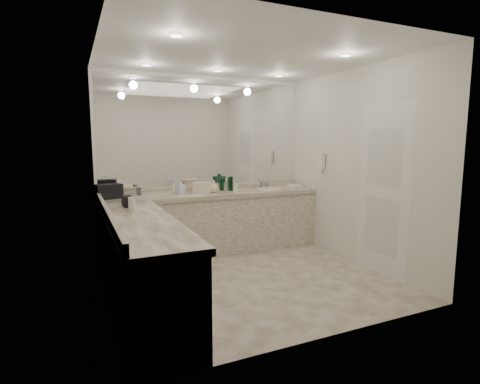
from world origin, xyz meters
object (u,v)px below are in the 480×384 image
wall_phone (322,161)px  soap_bottle_a (174,187)px  soap_bottle_c (213,186)px  sink (270,189)px  hand_towel (295,186)px  black_toiletry_bag (109,192)px  soap_bottle_b (180,187)px  cream_cosmetic_case (202,187)px

wall_phone → soap_bottle_a: (-2.11, 0.58, -0.36)m
soap_bottle_a → soap_bottle_c: bearing=-12.7°
sink → hand_towel: 0.48m
wall_phone → hand_towel: wall_phone is taller
black_toiletry_bag → soap_bottle_b: 0.97m
cream_cosmetic_case → black_toiletry_bag: bearing=-153.8°
cream_cosmetic_case → soap_bottle_c: soap_bottle_c is taller
sink → soap_bottle_c: soap_bottle_c is taller
wall_phone → black_toiletry_bag: (-3.00, 0.48, -0.36)m
wall_phone → black_toiletry_bag: size_ratio=0.75×
black_toiletry_bag → soap_bottle_b: soap_bottle_b is taller
black_toiletry_bag → soap_bottle_b: (0.97, 0.04, 0.01)m
cream_cosmetic_case → soap_bottle_b: (-0.33, -0.02, 0.03)m
wall_phone → hand_towel: size_ratio=0.99×
cream_cosmetic_case → soap_bottle_a: size_ratio=1.39×
soap_bottle_c → hand_towel: bearing=2.3°
sink → cream_cosmetic_case: (-1.10, 0.04, 0.08)m
sink → soap_bottle_a: 1.51m
soap_bottle_c → sink: bearing=2.7°
soap_bottle_a → soap_bottle_b: 0.10m
hand_towel → soap_bottle_b: soap_bottle_b is taller
soap_bottle_a → soap_bottle_b: soap_bottle_b is taller
soap_bottle_a → hand_towel: bearing=-1.9°
soap_bottle_b → soap_bottle_c: 0.48m
sink → hand_towel: bearing=1.5°
wall_phone → cream_cosmetic_case: bearing=162.5°
sink → soap_bottle_b: 1.43m
wall_phone → cream_cosmetic_case: wall_phone is taller
wall_phone → soap_bottle_b: 2.13m
cream_cosmetic_case → hand_towel: bearing=22.8°
soap_bottle_b → cream_cosmetic_case: bearing=3.3°
black_toiletry_bag → hand_towel: bearing=0.7°
cream_cosmetic_case → soap_bottle_b: soap_bottle_b is taller
wall_phone → soap_bottle_a: wall_phone is taller
sink → wall_phone: bearing=-39.6°
soap_bottle_c → black_toiletry_bag: bearing=179.1°
black_toiletry_bag → soap_bottle_b: bearing=2.3°
cream_cosmetic_case → soap_bottle_b: size_ratio=1.27×
soap_bottle_a → soap_bottle_c: (0.55, -0.12, -0.00)m
sink → wall_phone: 0.91m
sink → soap_bottle_b: soap_bottle_b is taller
wall_phone → black_toiletry_bag: wall_phone is taller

